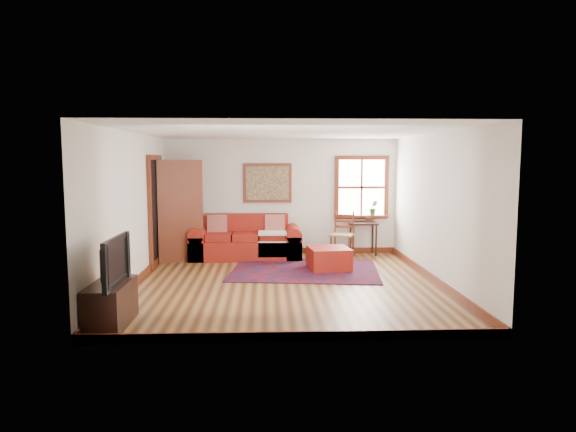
{
  "coord_description": "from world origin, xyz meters",
  "views": [
    {
      "loc": [
        -0.32,
        -8.36,
        2.06
      ],
      "look_at": [
        0.06,
        0.6,
        1.07
      ],
      "focal_mm": 32.0,
      "sensor_mm": 36.0,
      "label": 1
    }
  ],
  "objects_px": {
    "ladder_back_chair": "(343,232)",
    "media_cabinet": "(111,304)",
    "side_table": "(363,228)",
    "red_leather_sofa": "(246,244)",
    "red_ottoman": "(329,258)"
  },
  "relations": [
    {
      "from": "media_cabinet",
      "to": "red_leather_sofa",
      "type": "bearing_deg",
      "value": 70.84
    },
    {
      "from": "red_leather_sofa",
      "to": "red_ottoman",
      "type": "height_order",
      "value": "red_leather_sofa"
    },
    {
      "from": "side_table",
      "to": "red_leather_sofa",
      "type": "bearing_deg",
      "value": -174.87
    },
    {
      "from": "red_ottoman",
      "to": "ladder_back_chair",
      "type": "relative_size",
      "value": 0.76
    },
    {
      "from": "red_leather_sofa",
      "to": "ladder_back_chair",
      "type": "height_order",
      "value": "ladder_back_chair"
    },
    {
      "from": "red_leather_sofa",
      "to": "red_ottoman",
      "type": "xyz_separation_m",
      "value": [
        1.59,
        -1.24,
        -0.09
      ]
    },
    {
      "from": "side_table",
      "to": "media_cabinet",
      "type": "bearing_deg",
      "value": -131.3
    },
    {
      "from": "red_leather_sofa",
      "to": "media_cabinet",
      "type": "height_order",
      "value": "red_leather_sofa"
    },
    {
      "from": "ladder_back_chair",
      "to": "side_table",
      "type": "bearing_deg",
      "value": 26.11
    },
    {
      "from": "red_leather_sofa",
      "to": "media_cabinet",
      "type": "bearing_deg",
      "value": -109.16
    },
    {
      "from": "red_leather_sofa",
      "to": "ladder_back_chair",
      "type": "xyz_separation_m",
      "value": [
        2.04,
        -0.01,
        0.23
      ]
    },
    {
      "from": "ladder_back_chair",
      "to": "media_cabinet",
      "type": "bearing_deg",
      "value": -129.2
    },
    {
      "from": "media_cabinet",
      "to": "red_ottoman",
      "type": "bearing_deg",
      "value": 45.14
    },
    {
      "from": "red_leather_sofa",
      "to": "side_table",
      "type": "relative_size",
      "value": 3.25
    },
    {
      "from": "side_table",
      "to": "media_cabinet",
      "type": "height_order",
      "value": "side_table"
    }
  ]
}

